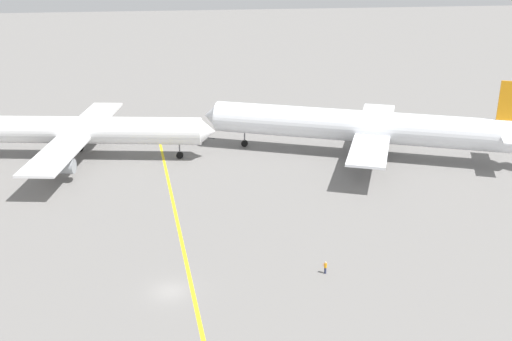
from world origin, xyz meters
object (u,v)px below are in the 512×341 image
at_px(ground_crew_wing_walker_right, 325,267).
at_px(airliner_at_gate_left, 86,131).
at_px(pushback_tug, 185,135).
at_px(airliner_being_pushed, 361,127).

bearing_deg(ground_crew_wing_walker_right, airliner_at_gate_left, 125.68).
bearing_deg(ground_crew_wing_walker_right, pushback_tug, 105.91).
relative_size(airliner_at_gate_left, ground_crew_wing_walker_right, 29.04).
bearing_deg(airliner_being_pushed, ground_crew_wing_walker_right, -112.25).
xyz_separation_m(airliner_being_pushed, ground_crew_wing_walker_right, (-17.03, -41.61, -5.02)).
xyz_separation_m(pushback_tug, ground_crew_wing_walker_right, (15.77, -55.33, -0.40)).
distance_m(airliner_at_gate_left, pushback_tug, 20.44).
relative_size(airliner_at_gate_left, pushback_tug, 5.22).
xyz_separation_m(airliner_at_gate_left, pushback_tug, (18.59, 7.47, -4.06)).
bearing_deg(pushback_tug, ground_crew_wing_walker_right, -74.09).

